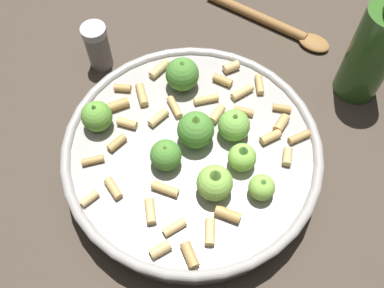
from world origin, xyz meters
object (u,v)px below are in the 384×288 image
at_px(cooking_pan, 192,154).
at_px(pepper_shaker, 98,46).
at_px(olive_oil_bottle, 374,50).
at_px(wooden_spoon, 274,24).

relative_size(cooking_pan, pepper_shaker, 4.34).
distance_m(olive_oil_bottle, wooden_spoon, 0.18).
distance_m(cooking_pan, wooden_spoon, 0.30).
relative_size(pepper_shaker, wooden_spoon, 0.34).
height_order(cooking_pan, wooden_spoon, cooking_pan).
height_order(pepper_shaker, wooden_spoon, pepper_shaker).
distance_m(cooking_pan, olive_oil_bottle, 0.29).
distance_m(cooking_pan, pepper_shaker, 0.23).
relative_size(cooking_pan, olive_oil_bottle, 1.64).
bearing_deg(wooden_spoon, olive_oil_bottle, -94.37).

